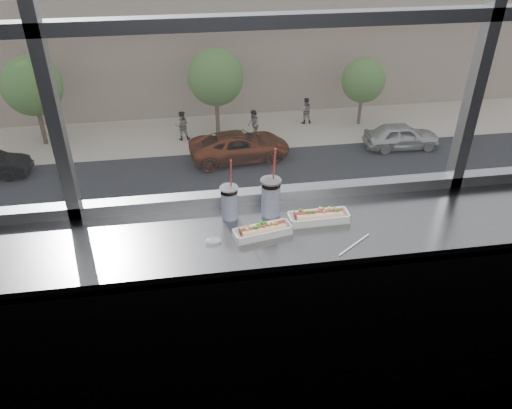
{
  "coord_description": "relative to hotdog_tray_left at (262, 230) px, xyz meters",
  "views": [
    {
      "loc": [
        -0.43,
        -0.69,
        2.47
      ],
      "look_at": [
        -0.14,
        1.23,
        1.25
      ],
      "focal_mm": 35.0,
      "sensor_mm": 36.0,
      "label": 1
    }
  ],
  "objects": [
    {
      "name": "wall_back_lower",
      "position": [
        0.11,
        0.31,
        -0.58
      ],
      "size": [
        6.0,
        0.0,
        6.0
      ],
      "primitive_type": "plane",
      "rotation": [
        1.57,
        0.0,
        0.0
      ],
      "color": "black",
      "rests_on": "ground"
    },
    {
      "name": "counter",
      "position": [
        0.11,
        0.04,
        -0.06
      ],
      "size": [
        6.0,
        0.55,
        0.06
      ],
      "primitive_type": "cube",
      "color": "gray",
      "rests_on": "ground"
    },
    {
      "name": "counter_fascia",
      "position": [
        0.11,
        -0.22,
        -0.58
      ],
      "size": [
        6.0,
        0.04,
        1.04
      ],
      "primitive_type": "cube",
      "color": "gray",
      "rests_on": "ground"
    },
    {
      "name": "hotdog_tray_left",
      "position": [
        0.0,
        0.0,
        0.0
      ],
      "size": [
        0.29,
        0.14,
        0.07
      ],
      "rotation": [
        0.0,
        0.0,
        0.19
      ],
      "color": "white",
      "rests_on": "counter"
    },
    {
      "name": "hotdog_tray_right",
      "position": [
        0.29,
        0.07,
        0.0
      ],
      "size": [
        0.3,
        0.1,
        0.07
      ],
      "rotation": [
        0.0,
        0.0,
        0.02
      ],
      "color": "white",
      "rests_on": "counter"
    },
    {
      "name": "soda_cup_left",
      "position": [
        -0.13,
        0.17,
        0.07
      ],
      "size": [
        0.09,
        0.09,
        0.33
      ],
      "color": "white",
      "rests_on": "counter"
    },
    {
      "name": "soda_cup_right",
      "position": [
        0.07,
        0.17,
        0.08
      ],
      "size": [
        0.1,
        0.1,
        0.37
      ],
      "color": "white",
      "rests_on": "counter"
    },
    {
      "name": "loose_straw",
      "position": [
        0.4,
        -0.14,
        -0.02
      ],
      "size": [
        0.19,
        0.14,
        0.01
      ],
      "primitive_type": "cylinder",
      "rotation": [
        0.0,
        1.57,
        0.63
      ],
      "color": "white",
      "rests_on": "counter"
    },
    {
      "name": "wrapper",
      "position": [
        -0.23,
        -0.02,
        -0.02
      ],
      "size": [
        0.09,
        0.06,
        0.02
      ],
      "primitive_type": "ellipsoid",
      "color": "silver",
      "rests_on": "counter"
    },
    {
      "name": "plaza_ground",
      "position": [
        0.11,
        43.81,
        -12.13
      ],
      "size": [
        120.0,
        120.0,
        0.0
      ],
      "primitive_type": "plane",
      "color": "#A79A86",
      "rests_on": "ground"
    },
    {
      "name": "street_asphalt",
      "position": [
        0.11,
        20.31,
        -12.1
      ],
      "size": [
        80.0,
        10.0,
        0.06
      ],
      "primitive_type": "cube",
      "color": "black",
      "rests_on": "plaza_ground"
    },
    {
      "name": "far_sidewalk",
      "position": [
        0.11,
        28.31,
        -12.11
      ],
      "size": [
        80.0,
        6.0,
        0.04
      ],
      "primitive_type": "cube",
      "color": "#A79A86",
      "rests_on": "plaza_ground"
    },
    {
      "name": "far_building",
      "position": [
        0.11,
        38.31,
        -8.13
      ],
      "size": [
        50.0,
        14.0,
        8.0
      ],
      "primitive_type": "cube",
      "color": "gray",
      "rests_on": "plaza_ground"
    },
    {
      "name": "car_near_c",
      "position": [
        1.17,
        16.31,
        -11.0
      ],
      "size": [
        3.29,
        6.62,
        2.13
      ],
      "primitive_type": "imported",
      "rotation": [
        0.0,
        0.0,
        1.67
      ],
      "color": "#9B4216",
      "rests_on": "street_asphalt"
    },
    {
      "name": "car_near_d",
      "position": [
        5.54,
        16.31,
        -11.12
      ],
      "size": [
        2.79,
        5.85,
        1.89
      ],
      "primitive_type": "imported",
      "rotation": [
        0.0,
        0.0,
        1.65
      ],
      "color": "white",
      "rests_on": "street_asphalt"
    },
    {
      "name": "car_far_b",
      "position": [
        2.8,
        24.31,
        -10.99
      ],
      "size": [
        3.35,
        6.73,
        2.16
      ],
      "primitive_type": "imported",
      "rotation": [
        0.0,
        0.0,
        1.67
      ],
      "color": "#5E200A",
      "rests_on": "street_asphalt"
    },
    {
      "name": "car_near_e",
      "position": [
        12.31,
        16.31,
        -11.09
      ],
      "size": [
        2.5,
        5.88,
        1.95
      ],
      "primitive_type": "imported",
      "rotation": [
        0.0,
        0.0,
        1.58
      ],
      "color": "#5A609F",
      "rests_on": "street_asphalt"
    },
    {
      "name": "car_near_b",
      "position": [
        -5.45,
        16.31,
        -11.07
      ],
      "size": [
        3.23,
        6.26,
        2.0
      ],
      "primitive_type": "imported",
      "rotation": [
        0.0,
        0.0,
        1.7
      ],
      "color": "black",
      "rests_on": "street_asphalt"
    },
    {
      "name": "car_far_c",
      "position": [
        12.73,
        24.31,
        -11.04
      ],
      "size": [
        2.83,
        6.27,
        2.06
      ],
      "primitive_type": "imported",
      "rotation": [
        0.0,
        0.0,
        1.53
      ],
      "color": "#AEADA9",
      "rests_on": "street_asphalt"
    },
    {
      "name": "pedestrian_b",
      "position": [
        -0.44,
        27.6,
        -10.96
      ],
      "size": [
        1.0,
        0.75,
        2.26
      ],
      "primitive_type": "imported",
      "rotation": [
        0.0,
        0.0,
        3.14
      ],
      "color": "#66605B",
      "rests_on": "far_sidewalk"
    },
    {
      "name": "pedestrian_d",
      "position": [
        7.85,
        29.0,
        -11.02
      ],
      "size": [
        0.95,
        0.71,
        2.14
      ],
      "primitive_type": "imported",
      "rotation": [
        0.0,
        0.0,
        3.14
      ],
      "color": "#66605B",
      "rests_on": "far_sidewalk"
    },
    {
      "name": "pedestrian_c",
      "position": [
        4.02,
        27.14,
        -10.98
      ],
      "size": [
        0.74,
        0.98,
        2.21
      ],
      "primitive_type": "imported",
      "rotation": [
        0.0,
        0.0,
        4.71
      ],
      "color": "#66605B",
      "rests_on": "far_sidewalk"
    },
    {
      "name": "tree_left",
      "position": [
        -8.96,
        28.31,
        -8.38
      ],
      "size": [
        3.54,
        3.54,
        5.52
      ],
      "color": "#47382B",
      "rests_on": "far_sidewalk"
    },
    {
      "name": "tree_center",
      "position": [
        1.86,
        28.31,
        -8.41
      ],
      "size": [
        3.51,
        3.51,
        5.48
      ],
      "color": "#47382B",
      "rests_on": "far_sidewalk"
    },
    {
      "name": "tree_right",
      "position": [
        11.43,
        28.31,
        -9.09
      ],
      "size": [
        2.86,
        2.86,
        4.47
      ],
      "color": "#47382B",
      "rests_on": "far_sidewalk"
    }
  ]
}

